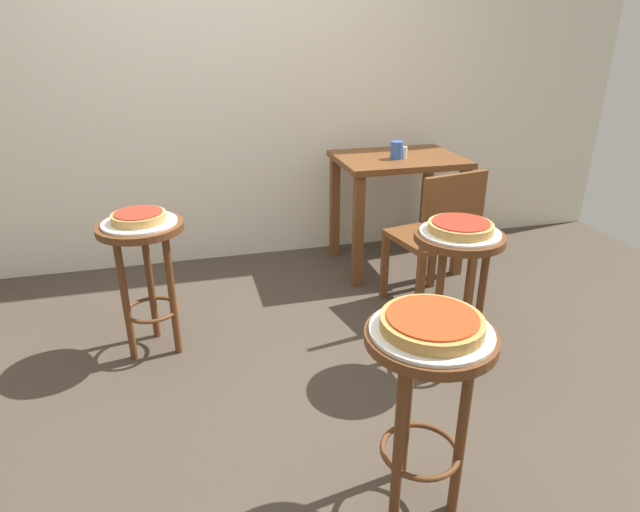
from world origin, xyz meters
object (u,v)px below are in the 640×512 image
object	(u,v)px
pizza_middle	(461,227)
pizza_leftside	(139,217)
pizza_foreground	(432,323)
cup_near_edge	(397,150)
serving_plate_foreground	(431,331)
condiment_shaker	(404,153)
dining_table	(397,179)
serving_plate_middle	(460,233)
serving_plate_leftside	(140,222)
stool_leftside	(144,257)
wooden_chair	(437,236)
stool_middle	(456,269)
stool_foreground	(427,380)

from	to	relation	value
pizza_middle	pizza_leftside	bearing A→B (deg)	160.00
pizza_foreground	cup_near_edge	xyz separation A→B (m)	(0.66, 1.90, 0.10)
serving_plate_foreground	condiment_shaker	distance (m)	2.03
serving_plate_foreground	cup_near_edge	bearing A→B (deg)	70.82
pizza_leftside	dining_table	distance (m)	1.76
serving_plate_middle	dining_table	world-z (taller)	dining_table
serving_plate_leftside	cup_near_edge	xyz separation A→B (m)	(1.57, 0.65, 0.13)
pizza_foreground	dining_table	xyz separation A→B (m)	(0.70, 1.97, -0.11)
serving_plate_middle	stool_leftside	world-z (taller)	serving_plate_middle
serving_plate_leftside	cup_near_edge	bearing A→B (deg)	22.45
serving_plate_foreground	wooden_chair	bearing A→B (deg)	62.28
dining_table	serving_plate_leftside	bearing A→B (deg)	-156.19
stool_leftside	wooden_chair	world-z (taller)	wooden_chair
stool_leftside	pizza_middle	bearing A→B (deg)	-20.00
stool_middle	serving_plate_middle	bearing A→B (deg)	1.79
stool_middle	serving_plate_foreground	bearing A→B (deg)	-123.82
serving_plate_foreground	pizza_foreground	bearing A→B (deg)	-90.00
pizza_middle	stool_middle	bearing A→B (deg)	180.00
stool_middle	serving_plate_middle	size ratio (longest dim) A/B	1.92
wooden_chair	serving_plate_leftside	bearing A→B (deg)	-178.81
pizza_foreground	dining_table	world-z (taller)	dining_table
stool_leftside	dining_table	bearing A→B (deg)	23.81
pizza_foreground	serving_plate_leftside	bearing A→B (deg)	125.75
pizza_foreground	serving_plate_middle	bearing A→B (deg)	56.18
pizza_foreground	pizza_leftside	distance (m)	1.55
stool_foreground	serving_plate_leftside	size ratio (longest dim) A/B	1.99
stool_foreground	stool_leftside	xyz separation A→B (m)	(-0.90, 1.26, 0.00)
serving_plate_leftside	dining_table	xyz separation A→B (m)	(1.61, 0.71, -0.08)
dining_table	wooden_chair	xyz separation A→B (m)	(-0.03, -0.68, -0.15)
serving_plate_leftside	cup_near_edge	size ratio (longest dim) A/B	3.16
serving_plate_leftside	dining_table	size ratio (longest dim) A/B	0.43
serving_plate_middle	cup_near_edge	world-z (taller)	cup_near_edge
condiment_shaker	pizza_leftside	bearing A→B (deg)	-158.35
stool_foreground	pizza_middle	size ratio (longest dim) A/B	2.39
serving_plate_middle	wooden_chair	size ratio (longest dim) A/B	0.43
stool_leftside	dining_table	size ratio (longest dim) A/B	0.86
dining_table	cup_near_edge	distance (m)	0.22
stool_middle	pizza_middle	bearing A→B (deg)	0.00
stool_foreground	dining_table	bearing A→B (deg)	70.33
serving_plate_foreground	serving_plate_leftside	distance (m)	1.55
pizza_foreground	serving_plate_foreground	bearing A→B (deg)	90.00
stool_foreground	stool_middle	world-z (taller)	same
stool_middle	cup_near_edge	size ratio (longest dim) A/B	6.28
stool_foreground	pizza_foreground	xyz separation A→B (m)	(0.00, -0.00, 0.21)
serving_plate_middle	dining_table	size ratio (longest dim) A/B	0.45
stool_middle	serving_plate_leftside	xyz separation A→B (m)	(-1.40, 0.51, 0.18)
stool_foreground	dining_table	xyz separation A→B (m)	(0.70, 1.97, 0.10)
condiment_shaker	wooden_chair	bearing A→B (deg)	-93.19
serving_plate_foreground	pizza_foreground	xyz separation A→B (m)	(0.00, -0.00, 0.03)
stool_leftside	serving_plate_foreground	bearing A→B (deg)	-54.25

